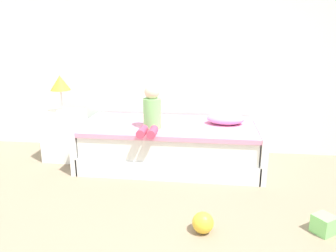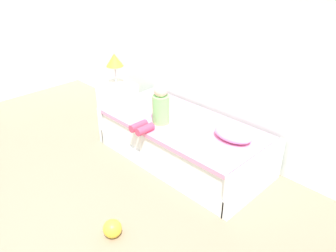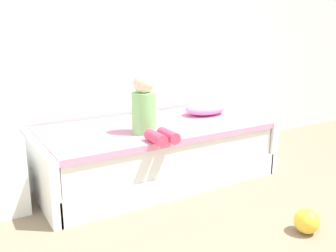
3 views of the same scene
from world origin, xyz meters
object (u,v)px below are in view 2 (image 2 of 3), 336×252
toy_ball (112,229)px  nightstand (118,103)px  table_lamp (115,61)px  pillow (233,134)px  bed (183,141)px  child_figure (158,108)px

toy_ball → nightstand: bearing=141.2°
table_lamp → pillow: bearing=1.5°
toy_ball → bed: bearing=107.1°
bed → child_figure: (-0.19, -0.23, 0.46)m
nightstand → toy_ball: size_ratio=3.47×
nightstand → pillow: bearing=1.5°
nightstand → pillow: (1.99, 0.05, 0.26)m
bed → pillow: 0.72m
nightstand → child_figure: 1.26m
nightstand → child_figure: size_ratio=1.18×
nightstand → toy_ball: (1.77, -1.43, -0.21)m
bed → nightstand: 1.35m
child_figure → pillow: bearing=21.6°
pillow → bed: bearing=-171.1°
bed → table_lamp: bearing=178.0°
bed → child_figure: child_figure is taller
toy_ball → pillow: bearing=81.7°
child_figure → pillow: child_figure is taller
bed → table_lamp: (-1.35, 0.05, 0.69)m
nightstand → pillow: size_ratio=1.36×
pillow → table_lamp: bearing=-178.5°
nightstand → child_figure: (1.16, -0.27, 0.40)m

